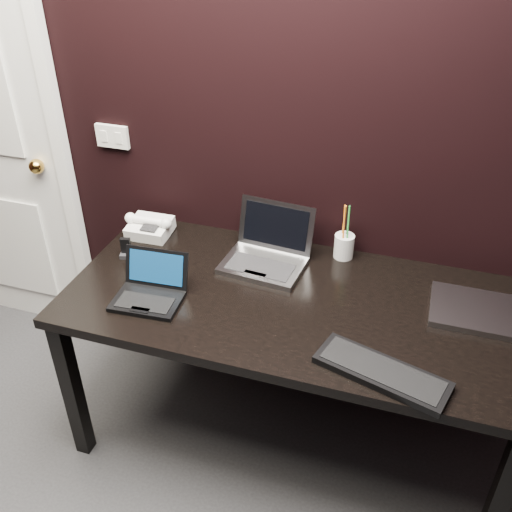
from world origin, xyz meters
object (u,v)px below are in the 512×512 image
(mobile_phone, at_px, (126,250))
(pen_cup, at_px, (344,245))
(desk, at_px, (292,315))
(desk_phone, at_px, (150,227))
(closed_laptop, at_px, (480,312))
(silver_laptop, at_px, (266,254))
(ext_keyboard, at_px, (382,372))
(netbook, at_px, (150,291))

(mobile_phone, height_order, pen_cup, pen_cup)
(desk, bearing_deg, desk_phone, 160.40)
(mobile_phone, bearing_deg, closed_laptop, 1.96)
(silver_laptop, height_order, ext_keyboard, silver_laptop)
(desk_phone, bearing_deg, silver_laptop, -5.86)
(ext_keyboard, relative_size, closed_laptop, 1.27)
(desk, distance_m, pen_cup, 0.39)
(ext_keyboard, xyz_separation_m, desk_phone, (-1.08, 0.55, 0.03))
(desk_phone, height_order, mobile_phone, desk_phone)
(desk, height_order, mobile_phone, mobile_phone)
(mobile_phone, xyz_separation_m, pen_cup, (0.85, 0.27, 0.02))
(ext_keyboard, distance_m, desk_phone, 1.21)
(pen_cup, bearing_deg, netbook, -141.72)
(desk, xyz_separation_m, netbook, (-0.51, -0.16, 0.11))
(pen_cup, bearing_deg, desk_phone, -174.20)
(mobile_phone, bearing_deg, silver_laptop, 12.91)
(closed_laptop, height_order, mobile_phone, mobile_phone)
(desk, bearing_deg, closed_laptop, 9.89)
(mobile_phone, distance_m, pen_cup, 0.90)
(desk, height_order, netbook, netbook)
(netbook, height_order, ext_keyboard, netbook)
(netbook, bearing_deg, closed_laptop, 13.21)
(netbook, distance_m, mobile_phone, 0.32)
(silver_laptop, bearing_deg, mobile_phone, -167.09)
(silver_laptop, relative_size, pen_cup, 1.43)
(desk, xyz_separation_m, ext_keyboard, (0.37, -0.30, 0.09))
(desk, height_order, pen_cup, pen_cup)
(desk, distance_m, mobile_phone, 0.74)
(pen_cup, bearing_deg, ext_keyboard, -69.28)
(desk, height_order, ext_keyboard, ext_keyboard)
(silver_laptop, distance_m, ext_keyboard, 0.72)
(silver_laptop, height_order, desk_phone, silver_laptop)
(ext_keyboard, xyz_separation_m, pen_cup, (-0.24, 0.64, 0.04))
(ext_keyboard, distance_m, closed_laptop, 0.51)
(desk, relative_size, ext_keyboard, 3.82)
(desk_phone, bearing_deg, netbook, -63.38)
(silver_laptop, bearing_deg, ext_keyboard, -43.01)
(desk, bearing_deg, silver_laptop, 129.59)
(desk, distance_m, desk_phone, 0.77)
(desk_phone, xyz_separation_m, mobile_phone, (-0.02, -0.19, -0.01))
(netbook, bearing_deg, mobile_phone, 134.39)
(pen_cup, bearing_deg, closed_laptop, -22.56)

